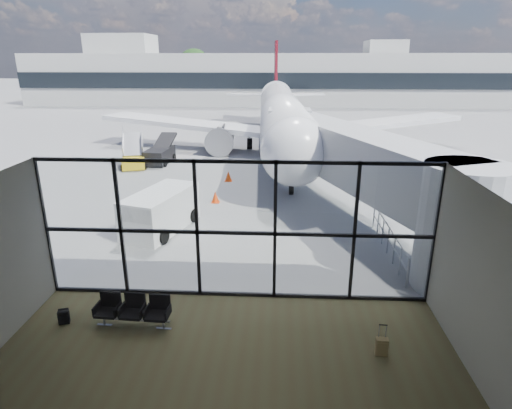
# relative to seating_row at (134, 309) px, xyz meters

# --- Properties ---
(ground) EXTENTS (220.00, 220.00, 0.00)m
(ground) POSITION_rel_seating_row_xyz_m (2.77, 41.75, -0.53)
(ground) COLOR slate
(ground) RESTS_ON ground
(lounge_shell) EXTENTS (12.02, 8.01, 4.51)m
(lounge_shell) POSITION_rel_seating_row_xyz_m (2.77, -3.05, 2.12)
(lounge_shell) COLOR brown
(lounge_shell) RESTS_ON ground
(glass_curtain_wall) EXTENTS (12.10, 0.12, 4.50)m
(glass_curtain_wall) POSITION_rel_seating_row_xyz_m (2.77, 1.75, 1.72)
(glass_curtain_wall) COLOR white
(glass_curtain_wall) RESTS_ON ground
(jet_bridge) EXTENTS (8.00, 16.50, 4.33)m
(jet_bridge) POSITION_rel_seating_row_xyz_m (7.68, 8.82, 2.23)
(jet_bridge) COLOR gray
(jet_bridge) RESTS_ON ground
(apron_railing) EXTENTS (0.06, 5.46, 1.11)m
(apron_railing) POSITION_rel_seating_row_xyz_m (8.37, 5.25, 0.19)
(apron_railing) COLOR gray
(apron_railing) RESTS_ON ground
(far_terminal) EXTENTS (80.00, 12.20, 11.00)m
(far_terminal) POSITION_rel_seating_row_xyz_m (2.19, 63.72, 3.68)
(far_terminal) COLOR #B8B8B3
(far_terminal) RESTS_ON ground
(tree_0) EXTENTS (4.95, 4.95, 7.12)m
(tree_0) POSITION_rel_seating_row_xyz_m (-42.23, 73.75, 4.11)
(tree_0) COLOR #382619
(tree_0) RESTS_ON ground
(tree_1) EXTENTS (5.61, 5.61, 8.07)m
(tree_1) POSITION_rel_seating_row_xyz_m (-36.23, 73.75, 4.73)
(tree_1) COLOR #382619
(tree_1) RESTS_ON ground
(tree_2) EXTENTS (6.27, 6.27, 9.03)m
(tree_2) POSITION_rel_seating_row_xyz_m (-30.23, 73.75, 5.35)
(tree_2) COLOR #382619
(tree_2) RESTS_ON ground
(tree_3) EXTENTS (4.95, 4.95, 7.12)m
(tree_3) POSITION_rel_seating_row_xyz_m (-24.23, 73.75, 4.11)
(tree_3) COLOR #382619
(tree_3) RESTS_ON ground
(tree_4) EXTENTS (5.61, 5.61, 8.07)m
(tree_4) POSITION_rel_seating_row_xyz_m (-18.23, 73.75, 4.73)
(tree_4) COLOR #382619
(tree_4) RESTS_ON ground
(tree_5) EXTENTS (6.27, 6.27, 9.03)m
(tree_5) POSITION_rel_seating_row_xyz_m (-12.23, 73.75, 5.35)
(tree_5) COLOR #382619
(tree_5) RESTS_ON ground
(seating_row) EXTENTS (2.15, 0.69, 0.95)m
(seating_row) POSITION_rel_seating_row_xyz_m (0.00, 0.00, 0.00)
(seating_row) COLOR gray
(seating_row) RESTS_ON ground
(backpack) EXTENTS (0.34, 0.33, 0.44)m
(backpack) POSITION_rel_seating_row_xyz_m (-2.07, -0.06, -0.31)
(backpack) COLOR black
(backpack) RESTS_ON ground
(suitcase) EXTENTS (0.32, 0.25, 0.85)m
(suitcase) POSITION_rel_seating_row_xyz_m (6.78, -0.97, -0.27)
(suitcase) COLOR #948153
(suitcase) RESTS_ON ground
(airliner) EXTENTS (30.77, 35.64, 9.18)m
(airliner) POSITION_rel_seating_row_xyz_m (4.19, 26.41, 2.27)
(airliner) COLOR silver
(airliner) RESTS_ON ground
(service_van) EXTENTS (2.85, 4.39, 1.76)m
(service_van) POSITION_rel_seating_row_xyz_m (-1.16, 7.11, 0.38)
(service_van) COLOR silver
(service_van) RESTS_ON ground
(belt_loader) EXTENTS (1.84, 4.16, 1.87)m
(belt_loader) POSITION_rel_seating_row_xyz_m (-4.63, 19.93, 0.10)
(belt_loader) COLOR black
(belt_loader) RESTS_ON ground
(mobile_stairs) EXTENTS (2.25, 3.36, 2.17)m
(mobile_stairs) POSITION_rel_seating_row_xyz_m (-6.16, 18.65, -0.01)
(mobile_stairs) COLOR gold
(mobile_stairs) RESTS_ON ground
(traffic_cone_a) EXTENTS (0.45, 0.45, 0.64)m
(traffic_cone_a) POSITION_rel_seating_row_xyz_m (0.92, 15.31, -0.22)
(traffic_cone_a) COLOR #F3480C
(traffic_cone_a) RESTS_ON ground
(traffic_cone_b) EXTENTS (0.43, 0.43, 0.62)m
(traffic_cone_b) POSITION_rel_seating_row_xyz_m (0.71, 11.10, -0.23)
(traffic_cone_b) COLOR red
(traffic_cone_b) RESTS_ON ground
(traffic_cone_c) EXTENTS (0.42, 0.42, 0.60)m
(traffic_cone_c) POSITION_rel_seating_row_xyz_m (6.90, 18.45, -0.24)
(traffic_cone_c) COLOR #DC5C0B
(traffic_cone_c) RESTS_ON ground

